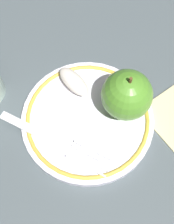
% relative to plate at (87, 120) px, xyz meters
% --- Properties ---
extents(ground_plane, '(2.00, 2.00, 0.00)m').
position_rel_plate_xyz_m(ground_plane, '(0.00, 0.01, -0.01)').
color(ground_plane, '#495357').
extents(plate, '(0.19, 0.19, 0.02)m').
position_rel_plate_xyz_m(plate, '(0.00, 0.00, 0.00)').
color(plate, white).
rests_on(plate, ground_plane).
extents(apple_red_whole, '(0.07, 0.07, 0.08)m').
position_rel_plate_xyz_m(apple_red_whole, '(0.05, -0.02, 0.04)').
color(apple_red_whole, '#53942B').
rests_on(apple_red_whole, plate).
extents(apple_slice_front, '(0.03, 0.06, 0.02)m').
position_rel_plate_xyz_m(apple_slice_front, '(0.02, 0.05, 0.02)').
color(apple_slice_front, silver).
rests_on(apple_slice_front, plate).
extents(fork, '(0.08, 0.17, 0.00)m').
position_rel_plate_xyz_m(fork, '(-0.06, 0.01, 0.01)').
color(fork, silver).
rests_on(fork, plate).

